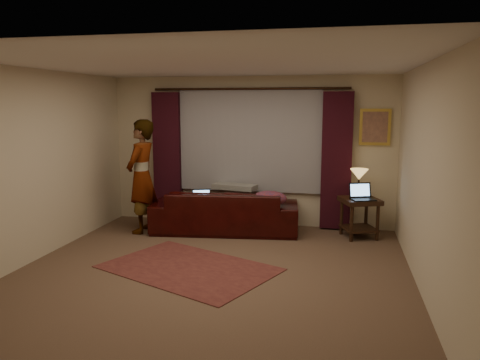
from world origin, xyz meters
name	(u,v)px	position (x,y,z in m)	size (l,w,h in m)	color
floor	(213,271)	(0.00, 0.00, -0.01)	(5.00, 5.00, 0.01)	brown
ceiling	(211,64)	(0.00, 0.00, 2.60)	(5.00, 5.00, 0.02)	silver
wall_back	(250,151)	(0.00, 2.50, 1.30)	(5.00, 0.02, 2.60)	beige
wall_front	(120,219)	(0.00, -2.50, 1.30)	(5.00, 0.02, 2.60)	beige
wall_left	(34,166)	(-2.50, 0.00, 1.30)	(0.02, 5.00, 2.60)	beige
wall_right	(424,178)	(2.50, 0.00, 1.30)	(0.02, 5.00, 2.60)	beige
sheer_curtain	(249,140)	(0.00, 2.44, 1.50)	(2.50, 0.05, 1.80)	#929199
drape_left	(167,157)	(-1.50, 2.39, 1.18)	(0.50, 0.14, 2.30)	black
drape_right	(337,161)	(1.50, 2.39, 1.18)	(0.50, 0.14, 2.30)	black
curtain_rod	(249,89)	(0.00, 2.39, 2.38)	(0.04, 0.04, 3.40)	black
picture_frame	(375,127)	(2.10, 2.47, 1.75)	(0.50, 0.04, 0.60)	gold
sofa	(225,203)	(-0.30, 1.89, 0.49)	(2.42, 1.05, 0.98)	black
throw_blanket	(235,172)	(-0.21, 2.21, 0.97)	(0.75, 0.30, 0.09)	gray
clothing_pile	(270,199)	(0.46, 1.80, 0.61)	(0.56, 0.43, 0.24)	brown
laptop_sofa	(202,197)	(-0.65, 1.71, 0.60)	(0.31, 0.34, 0.22)	black
area_rug	(189,268)	(-0.33, 0.02, 0.01)	(2.15, 1.43, 0.01)	brown
end_table	(359,218)	(1.89, 1.98, 0.32)	(0.56, 0.56, 0.64)	black
tiffany_lamp	(359,183)	(1.86, 2.06, 0.87)	(0.29, 0.29, 0.46)	olive
laptop_table	(363,192)	(1.93, 1.85, 0.77)	(0.35, 0.39, 0.26)	black
person	(142,176)	(-1.65, 1.57, 0.94)	(0.55, 0.55, 1.88)	gray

